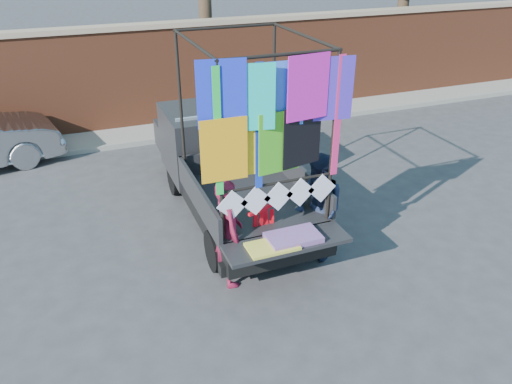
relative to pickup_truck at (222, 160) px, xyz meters
name	(u,v)px	position (x,y,z in m)	size (l,w,h in m)	color
ground	(298,263)	(0.45, -2.41, -0.83)	(90.00, 90.00, 0.00)	#38383A
brick_wall	(183,73)	(0.45, 4.59, 0.49)	(30.00, 0.45, 2.61)	brown
curb	(193,128)	(0.45, 3.89, -0.77)	(30.00, 1.20, 0.12)	gray
pickup_truck	(222,160)	(0.00, 0.00, 0.00)	(2.09, 5.24, 3.30)	black
woman	(229,233)	(-0.68, -2.42, -0.01)	(0.60, 0.39, 1.65)	maroon
man	(318,208)	(0.80, -2.31, 0.02)	(0.83, 0.65, 1.72)	#161E37
streamer_bundle	(268,217)	(-0.05, -2.38, 0.09)	(0.98, 0.41, 0.70)	#FB0D1A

